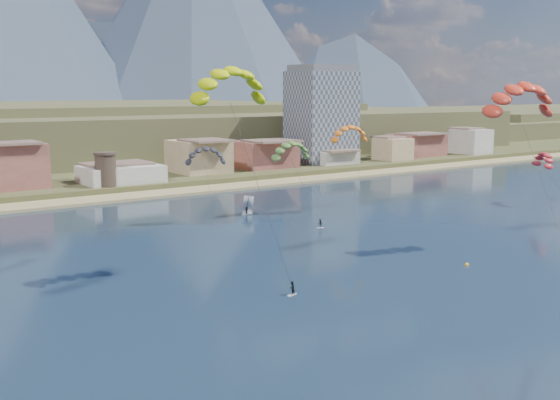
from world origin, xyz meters
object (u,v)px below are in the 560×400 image
(apartment_tower, at_px, (321,115))
(buoy, at_px, (467,265))
(windsurfer, at_px, (247,209))
(watchtower, at_px, (106,169))
(kitesurfer_orange, at_px, (521,94))
(kitesurfer_green, at_px, (292,148))
(kitesurfer_yellow, at_px, (230,80))

(apartment_tower, bearing_deg, buoy, -119.06)
(windsurfer, distance_m, buoy, 54.07)
(windsurfer, relative_size, buoy, 6.08)
(apartment_tower, height_order, buoy, apartment_tower)
(windsurfer, bearing_deg, watchtower, 107.75)
(apartment_tower, bearing_deg, watchtower, -170.07)
(apartment_tower, height_order, windsurfer, apartment_tower)
(kitesurfer_orange, xyz_separation_m, buoy, (-13.41, -1.90, -24.96))
(kitesurfer_green, bearing_deg, apartment_tower, 47.13)
(kitesurfer_green, distance_m, windsurfer, 15.80)
(kitesurfer_yellow, relative_size, windsurfer, 7.82)
(windsurfer, bearing_deg, kitesurfer_green, -43.51)
(kitesurfer_orange, xyz_separation_m, kitesurfer_green, (-10.85, 45.58, -11.08))
(apartment_tower, bearing_deg, windsurfer, -138.97)
(kitesurfer_yellow, distance_m, kitesurfer_green, 49.82)
(watchtower, distance_m, kitesurfer_green, 54.55)
(kitesurfer_yellow, bearing_deg, kitesurfer_orange, -15.03)
(kitesurfer_yellow, height_order, windsurfer, kitesurfer_yellow)
(watchtower, relative_size, buoy, 13.59)
(kitesurfer_yellow, height_order, buoy, kitesurfer_yellow)
(buoy, bearing_deg, watchtower, 100.54)
(buoy, bearing_deg, kitesurfer_yellow, 156.24)
(windsurfer, xyz_separation_m, buoy, (4.19, -53.89, -1.11))
(kitesurfer_yellow, bearing_deg, watchtower, 80.47)
(apartment_tower, bearing_deg, kitesurfer_green, -132.87)
(windsurfer, height_order, buoy, windsurfer)
(watchtower, distance_m, kitesurfer_yellow, 86.90)
(kitesurfer_orange, distance_m, buoy, 28.40)
(watchtower, xyz_separation_m, buoy, (18.11, -97.38, -6.26))
(watchtower, bearing_deg, kitesurfer_orange, -71.73)
(apartment_tower, bearing_deg, kitesurfer_orange, -113.88)
(apartment_tower, height_order, kitesurfer_orange, apartment_tower)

